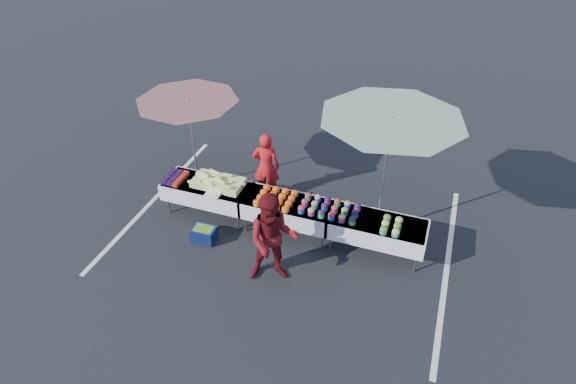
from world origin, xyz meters
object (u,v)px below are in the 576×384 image
(table_center, at_px, (288,209))
(vendor, at_px, (266,166))
(customer, at_px, (273,239))
(table_left, at_px, (207,191))
(storage_bin, at_px, (204,234))
(umbrella_left, at_px, (188,108))
(umbrella_right, at_px, (391,129))
(table_right, at_px, (377,229))

(table_center, bearing_deg, vendor, 131.40)
(table_center, distance_m, customer, 1.35)
(table_center, bearing_deg, table_left, 180.00)
(storage_bin, bearing_deg, vendor, 68.85)
(umbrella_left, xyz_separation_m, storage_bin, (1.01, -1.63, -1.85))
(storage_bin, bearing_deg, table_left, 108.93)
(table_left, xyz_separation_m, table_center, (1.80, 0.00, 0.00))
(table_center, distance_m, vendor, 1.30)
(table_left, xyz_separation_m, umbrella_right, (3.52, 0.56, 1.85))
(table_right, bearing_deg, umbrella_right, 97.76)
(umbrella_left, height_order, umbrella_right, umbrella_right)
(vendor, distance_m, umbrella_right, 3.07)
(table_left, distance_m, table_center, 1.80)
(table_left, height_order, table_center, same)
(table_center, bearing_deg, customer, -82.11)
(table_right, height_order, umbrella_right, umbrella_right)
(customer, relative_size, storage_bin, 3.87)
(table_center, xyz_separation_m, customer, (0.18, -1.29, 0.34))
(vendor, bearing_deg, table_center, 120.56)
(table_center, height_order, vendor, vendor)
(table_right, xyz_separation_m, umbrella_right, (-0.08, 0.56, 1.85))
(table_left, xyz_separation_m, customer, (1.98, -1.29, 0.34))
(table_left, bearing_deg, umbrella_right, 9.01)
(umbrella_left, bearing_deg, storage_bin, -58.32)
(table_center, distance_m, storage_bin, 1.76)
(table_left, bearing_deg, umbrella_left, 131.19)
(umbrella_right, bearing_deg, vendor, 171.13)
(table_right, distance_m, storage_bin, 3.42)
(storage_bin, bearing_deg, umbrella_left, 120.30)
(table_left, xyz_separation_m, umbrella_left, (-0.70, 0.80, 1.42))
(table_right, bearing_deg, vendor, 160.06)
(umbrella_left, distance_m, umbrella_right, 4.25)
(storage_bin, bearing_deg, umbrella_right, 22.05)
(table_left, distance_m, customer, 2.39)
(table_center, xyz_separation_m, storage_bin, (-1.49, -0.83, -0.42))
(table_right, xyz_separation_m, storage_bin, (-3.29, -0.83, -0.42))
(customer, xyz_separation_m, umbrella_left, (-2.68, 2.09, 1.08))
(customer, distance_m, storage_bin, 1.89)
(table_left, bearing_deg, customer, -33.16)
(table_center, height_order, storage_bin, table_center)
(table_right, relative_size, storage_bin, 3.89)
(vendor, xyz_separation_m, customer, (1.03, -2.25, 0.12))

